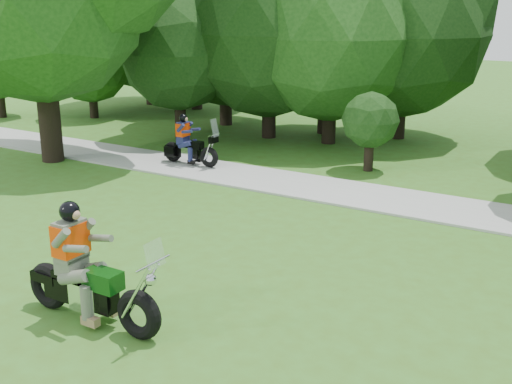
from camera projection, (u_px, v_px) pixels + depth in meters
The scene contains 5 objects.
ground at pixel (199, 333), 9.85m from camera, with size 100.00×100.00×0.00m, color #3D641C.
walkway at pixel (385, 199), 16.39m from camera, with size 60.00×2.20×0.06m, color #A0A09B.
tree_line at pixel (473, 40), 20.66m from camera, with size 40.52×12.18×7.79m.
chopper_motorcycle at pixel (84, 279), 10.05m from camera, with size 2.75×0.73×1.97m.
touring_motorcycle at pixel (187, 146), 19.61m from camera, with size 2.02×0.58×1.55m.
Camera 1 is at (5.33, -7.07, 4.93)m, focal length 45.00 mm.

